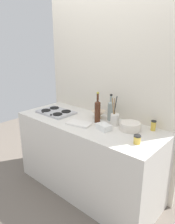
% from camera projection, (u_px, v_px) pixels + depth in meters
% --- Properties ---
extents(ground_plane, '(6.00, 6.00, 0.00)m').
position_uv_depth(ground_plane, '(88.00, 187.00, 2.77)').
color(ground_plane, '#6B6056').
rests_on(ground_plane, ground).
extents(counter_block, '(1.80, 0.70, 0.90)m').
position_uv_depth(counter_block, '(88.00, 156.00, 2.62)').
color(counter_block, silver).
rests_on(counter_block, ground).
extents(backsplash_panel, '(1.90, 0.06, 2.44)m').
position_uv_depth(backsplash_panel, '(108.00, 89.00, 2.65)').
color(backsplash_panel, beige).
rests_on(backsplash_panel, ground).
extents(stovetop_hob, '(0.46, 0.32, 0.04)m').
position_uv_depth(stovetop_hob, '(56.00, 112.00, 2.78)').
color(stovetop_hob, '#B2B2B7').
rests_on(stovetop_hob, counter_block).
extents(plate_stack, '(0.22, 0.22, 0.08)m').
position_uv_depth(plate_stack, '(130.00, 126.00, 2.24)').
color(plate_stack, silver).
rests_on(plate_stack, counter_block).
extents(wine_bottle_leftmost, '(0.07, 0.07, 0.31)m').
position_uv_depth(wine_bottle_leftmost, '(111.00, 110.00, 2.49)').
color(wine_bottle_leftmost, gray).
rests_on(wine_bottle_leftmost, counter_block).
extents(wine_bottle_mid_left, '(0.07, 0.07, 0.36)m').
position_uv_depth(wine_bottle_mid_left, '(98.00, 111.00, 2.42)').
color(wine_bottle_mid_left, '#472314').
rests_on(wine_bottle_mid_left, counter_block).
extents(mixing_bowl, '(0.17, 0.17, 0.09)m').
position_uv_depth(mixing_bowl, '(99.00, 114.00, 2.59)').
color(mixing_bowl, beige).
rests_on(mixing_bowl, counter_block).
extents(butter_dish, '(0.18, 0.14, 0.06)m').
position_uv_depth(butter_dish, '(104.00, 127.00, 2.26)').
color(butter_dish, white).
rests_on(butter_dish, counter_block).
extents(utensil_crock, '(0.09, 0.10, 0.33)m').
position_uv_depth(utensil_crock, '(115.00, 119.00, 2.37)').
color(utensil_crock, silver).
rests_on(utensil_crock, counter_block).
extents(condiment_jar_front, '(0.05, 0.05, 0.11)m').
position_uv_depth(condiment_jar_front, '(153.00, 125.00, 2.23)').
color(condiment_jar_front, gold).
rests_on(condiment_jar_front, counter_block).
extents(condiment_jar_rear, '(0.07, 0.07, 0.08)m').
position_uv_depth(condiment_jar_rear, '(137.00, 139.00, 1.95)').
color(condiment_jar_rear, gold).
rests_on(condiment_jar_rear, counter_block).
extents(cutting_board, '(0.30, 0.22, 0.02)m').
position_uv_depth(cutting_board, '(79.00, 123.00, 2.41)').
color(cutting_board, silver).
rests_on(cutting_board, counter_block).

